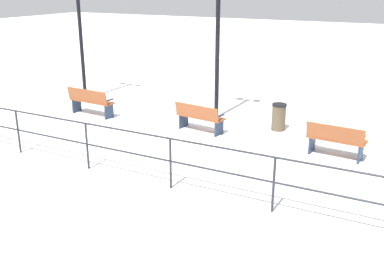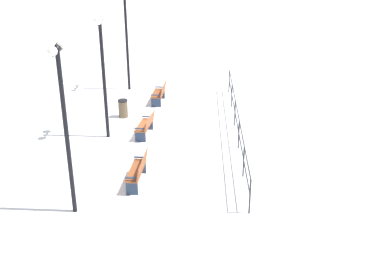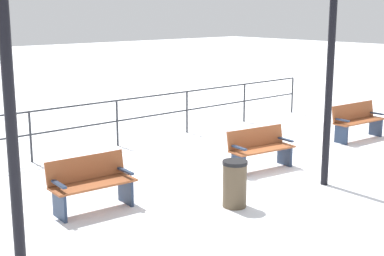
{
  "view_description": "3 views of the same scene",
  "coord_description": "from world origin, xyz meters",
  "px_view_note": "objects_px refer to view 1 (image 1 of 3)",
  "views": [
    {
      "loc": [
        -10.96,
        -5.46,
        4.18
      ],
      "look_at": [
        -1.72,
        -0.66,
        0.73
      ],
      "focal_mm": 41.42,
      "sensor_mm": 36.0,
      "label": 1
    },
    {
      "loc": [
        -2.11,
        17.45,
        7.73
      ],
      "look_at": [
        -1.81,
        1.04,
        0.78
      ],
      "focal_mm": 44.46,
      "sensor_mm": 36.0,
      "label": 2
    },
    {
      "loc": [
        7.42,
        -8.33,
        3.27
      ],
      "look_at": [
        -1.82,
        -0.23,
        0.6
      ],
      "focal_mm": 51.36,
      "sensor_mm": 36.0,
      "label": 3
    }
  ],
  "objects_px": {
    "bench_nearest": "(336,140)",
    "bench_third": "(90,101)",
    "lamppost_middle": "(218,9)",
    "trash_bin": "(279,117)",
    "lamppost_far": "(79,8)",
    "bench_second": "(199,117)"
  },
  "relations": [
    {
      "from": "bench_nearest",
      "to": "bench_third",
      "type": "relative_size",
      "value": 0.87
    },
    {
      "from": "lamppost_middle",
      "to": "bench_third",
      "type": "bearing_deg",
      "value": 114.26
    },
    {
      "from": "bench_third",
      "to": "trash_bin",
      "type": "xyz_separation_m",
      "value": [
        1.4,
        -5.88,
        -0.09
      ]
    },
    {
      "from": "bench_third",
      "to": "lamppost_middle",
      "type": "bearing_deg",
      "value": -61.87
    },
    {
      "from": "lamppost_far",
      "to": "trash_bin",
      "type": "relative_size",
      "value": 6.29
    },
    {
      "from": "lamppost_middle",
      "to": "lamppost_far",
      "type": "distance_m",
      "value": 5.41
    },
    {
      "from": "bench_nearest",
      "to": "trash_bin",
      "type": "distance_m",
      "value": 2.39
    },
    {
      "from": "bench_nearest",
      "to": "bench_second",
      "type": "xyz_separation_m",
      "value": [
        0.23,
        3.89,
        -0.01
      ]
    },
    {
      "from": "trash_bin",
      "to": "bench_nearest",
      "type": "bearing_deg",
      "value": -127.5
    },
    {
      "from": "bench_nearest",
      "to": "trash_bin",
      "type": "bearing_deg",
      "value": 56.95
    },
    {
      "from": "bench_third",
      "to": "lamppost_far",
      "type": "height_order",
      "value": "lamppost_far"
    },
    {
      "from": "bench_nearest",
      "to": "lamppost_far",
      "type": "relative_size",
      "value": 0.29
    },
    {
      "from": "lamppost_far",
      "to": "trash_bin",
      "type": "distance_m",
      "value": 8.09
    },
    {
      "from": "lamppost_far",
      "to": "trash_bin",
      "type": "height_order",
      "value": "lamppost_far"
    },
    {
      "from": "bench_third",
      "to": "trash_bin",
      "type": "bearing_deg",
      "value": -72.77
    },
    {
      "from": "lamppost_far",
      "to": "lamppost_middle",
      "type": "bearing_deg",
      "value": -90.0
    },
    {
      "from": "bench_third",
      "to": "lamppost_middle",
      "type": "relative_size",
      "value": 0.34
    },
    {
      "from": "bench_nearest",
      "to": "trash_bin",
      "type": "xyz_separation_m",
      "value": [
        1.45,
        1.89,
        -0.06
      ]
    },
    {
      "from": "bench_nearest",
      "to": "lamppost_far",
      "type": "distance_m",
      "value": 10.01
    },
    {
      "from": "lamppost_middle",
      "to": "lamppost_far",
      "type": "bearing_deg",
      "value": 90.0
    },
    {
      "from": "bench_nearest",
      "to": "lamppost_far",
      "type": "bearing_deg",
      "value": 84.02
    },
    {
      "from": "lamppost_far",
      "to": "trash_bin",
      "type": "bearing_deg",
      "value": -92.19
    }
  ]
}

